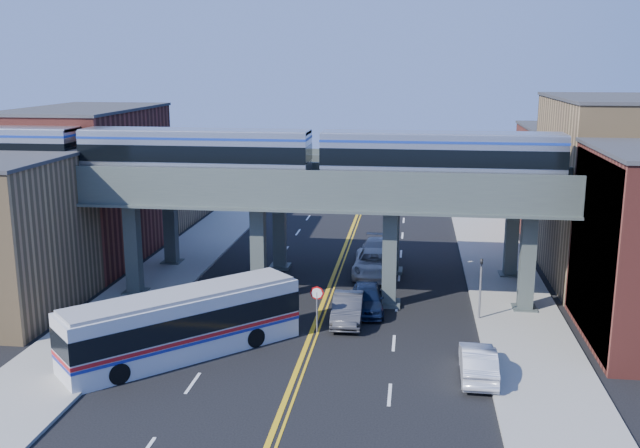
{
  "coord_description": "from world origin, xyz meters",
  "views": [
    {
      "loc": [
        5.25,
        -33.2,
        14.35
      ],
      "look_at": [
        -0.02,
        6.69,
        5.22
      ],
      "focal_mm": 40.0,
      "sensor_mm": 36.0,
      "label": 1
    }
  ],
  "objects_px": {
    "transit_bus": "(183,325)",
    "car_parked_curb": "(478,362)",
    "transit_train": "(196,153)",
    "car_lane_a": "(367,298)",
    "car_lane_b": "(348,308)",
    "car_lane_d": "(375,251)",
    "stop_sign": "(317,302)",
    "traffic_signal": "(481,282)",
    "car_lane_c": "(374,263)"
  },
  "relations": [
    {
      "from": "stop_sign",
      "to": "car_lane_d",
      "type": "xyz_separation_m",
      "value": [
        2.35,
        14.62,
        -0.96
      ]
    },
    {
      "from": "car_parked_curb",
      "to": "car_lane_b",
      "type": "bearing_deg",
      "value": -43.36
    },
    {
      "from": "traffic_signal",
      "to": "car_parked_curb",
      "type": "relative_size",
      "value": 0.89
    },
    {
      "from": "car_lane_a",
      "to": "car_lane_b",
      "type": "relative_size",
      "value": 0.98
    },
    {
      "from": "car_lane_a",
      "to": "traffic_signal",
      "type": "bearing_deg",
      "value": -11.06
    },
    {
      "from": "stop_sign",
      "to": "car_lane_d",
      "type": "relative_size",
      "value": 0.48
    },
    {
      "from": "transit_bus",
      "to": "car_lane_b",
      "type": "distance_m",
      "value": 9.65
    },
    {
      "from": "stop_sign",
      "to": "car_lane_a",
      "type": "relative_size",
      "value": 0.56
    },
    {
      "from": "stop_sign",
      "to": "car_lane_b",
      "type": "relative_size",
      "value": 0.55
    },
    {
      "from": "transit_bus",
      "to": "car_lane_d",
      "type": "height_order",
      "value": "transit_bus"
    },
    {
      "from": "transit_train",
      "to": "transit_bus",
      "type": "distance_m",
      "value": 11.77
    },
    {
      "from": "car_lane_a",
      "to": "transit_bus",
      "type": "bearing_deg",
      "value": -143.14
    },
    {
      "from": "car_parked_curb",
      "to": "transit_bus",
      "type": "bearing_deg",
      "value": -2.09
    },
    {
      "from": "transit_train",
      "to": "stop_sign",
      "type": "bearing_deg",
      "value": -31.98
    },
    {
      "from": "car_lane_a",
      "to": "car_lane_d",
      "type": "distance_m",
      "value": 10.89
    },
    {
      "from": "stop_sign",
      "to": "transit_bus",
      "type": "distance_m",
      "value": 7.32
    },
    {
      "from": "transit_train",
      "to": "car_lane_d",
      "type": "relative_size",
      "value": 7.76
    },
    {
      "from": "transit_train",
      "to": "car_parked_curb",
      "type": "relative_size",
      "value": 9.33
    },
    {
      "from": "car_lane_b",
      "to": "traffic_signal",
      "type": "bearing_deg",
      "value": 7.36
    },
    {
      "from": "traffic_signal",
      "to": "car_lane_a",
      "type": "xyz_separation_m",
      "value": [
        -6.42,
        0.73,
        -1.5
      ]
    },
    {
      "from": "stop_sign",
      "to": "car_lane_c",
      "type": "bearing_deg",
      "value": 77.59
    },
    {
      "from": "stop_sign",
      "to": "car_lane_a",
      "type": "bearing_deg",
      "value": 56.39
    },
    {
      "from": "transit_train",
      "to": "car_lane_a",
      "type": "bearing_deg",
      "value": -6.89
    },
    {
      "from": "transit_train",
      "to": "traffic_signal",
      "type": "relative_size",
      "value": 10.42
    },
    {
      "from": "car_lane_a",
      "to": "car_lane_d",
      "type": "relative_size",
      "value": 0.85
    },
    {
      "from": "car_lane_a",
      "to": "car_lane_c",
      "type": "height_order",
      "value": "car_lane_c"
    },
    {
      "from": "traffic_signal",
      "to": "car_lane_d",
      "type": "relative_size",
      "value": 0.74
    },
    {
      "from": "car_parked_curb",
      "to": "car_lane_d",
      "type": "bearing_deg",
      "value": -72.27
    },
    {
      "from": "transit_train",
      "to": "transit_bus",
      "type": "xyz_separation_m",
      "value": [
        1.82,
        -8.91,
        -7.48
      ]
    },
    {
      "from": "stop_sign",
      "to": "car_lane_b",
      "type": "bearing_deg",
      "value": 51.22
    },
    {
      "from": "transit_bus",
      "to": "car_lane_d",
      "type": "xyz_separation_m",
      "value": [
        8.54,
        18.53,
        -0.81
      ]
    },
    {
      "from": "transit_train",
      "to": "traffic_signal",
      "type": "height_order",
      "value": "transit_train"
    },
    {
      "from": "transit_train",
      "to": "car_lane_b",
      "type": "distance_m",
      "value": 13.0
    },
    {
      "from": "transit_bus",
      "to": "car_lane_d",
      "type": "relative_size",
      "value": 1.92
    },
    {
      "from": "transit_bus",
      "to": "car_lane_b",
      "type": "relative_size",
      "value": 2.23
    },
    {
      "from": "transit_bus",
      "to": "car_parked_curb",
      "type": "relative_size",
      "value": 2.31
    },
    {
      "from": "traffic_signal",
      "to": "car_parked_curb",
      "type": "xyz_separation_m",
      "value": [
        -0.7,
        -7.65,
        -1.55
      ]
    },
    {
      "from": "traffic_signal",
      "to": "transit_train",
      "type": "bearing_deg",
      "value": 173.25
    },
    {
      "from": "stop_sign",
      "to": "car_parked_curb",
      "type": "bearing_deg",
      "value": -29.55
    },
    {
      "from": "stop_sign",
      "to": "car_lane_a",
      "type": "height_order",
      "value": "stop_sign"
    },
    {
      "from": "car_lane_a",
      "to": "car_lane_d",
      "type": "bearing_deg",
      "value": 86.15
    },
    {
      "from": "car_lane_c",
      "to": "car_parked_curb",
      "type": "height_order",
      "value": "car_lane_c"
    },
    {
      "from": "traffic_signal",
      "to": "car_lane_c",
      "type": "height_order",
      "value": "traffic_signal"
    },
    {
      "from": "car_lane_b",
      "to": "car_lane_d",
      "type": "height_order",
      "value": "car_lane_d"
    },
    {
      "from": "traffic_signal",
      "to": "car_lane_c",
      "type": "distance_m",
      "value": 10.51
    },
    {
      "from": "transit_bus",
      "to": "car_parked_curb",
      "type": "distance_m",
      "value": 14.43
    },
    {
      "from": "traffic_signal",
      "to": "car_lane_d",
      "type": "height_order",
      "value": "traffic_signal"
    },
    {
      "from": "car_lane_a",
      "to": "car_lane_c",
      "type": "distance_m",
      "value": 7.44
    },
    {
      "from": "car_lane_a",
      "to": "stop_sign",
      "type": "bearing_deg",
      "value": -128.15
    },
    {
      "from": "car_lane_d",
      "to": "car_parked_curb",
      "type": "bearing_deg",
      "value": -70.32
    }
  ]
}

